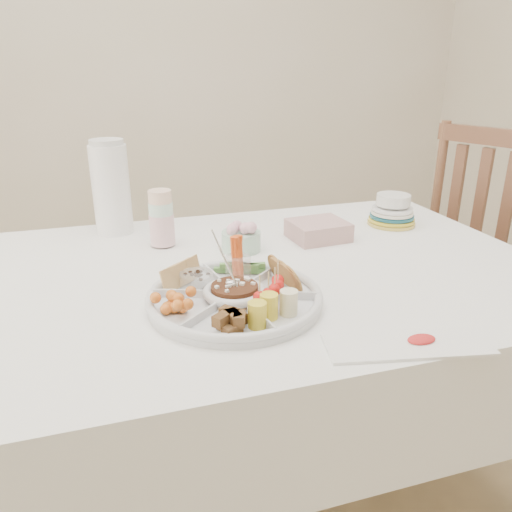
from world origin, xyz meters
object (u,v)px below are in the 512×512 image
object	(u,v)px
chair	(444,275)
party_tray	(235,295)
thermos	(111,186)
dining_table	(258,389)
plate_stack	(392,210)

from	to	relation	value
chair	party_tray	world-z (taller)	chair
party_tray	thermos	distance (m)	0.65
dining_table	chair	distance (m)	0.85
dining_table	plate_stack	size ratio (longest dim) A/B	9.87
plate_stack	thermos	bearing A→B (deg)	167.86
chair	party_tray	size ratio (longest dim) A/B	2.77
thermos	chair	bearing A→B (deg)	-7.52
party_tray	dining_table	bearing A→B (deg)	58.91
chair	party_tray	distance (m)	1.05
chair	party_tray	bearing A→B (deg)	-175.39
plate_stack	chair	bearing A→B (deg)	7.78
party_tray	plate_stack	size ratio (longest dim) A/B	2.47
dining_table	thermos	world-z (taller)	thermos
dining_table	chair	size ratio (longest dim) A/B	1.44
party_tray	plate_stack	bearing A→B (deg)	32.63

